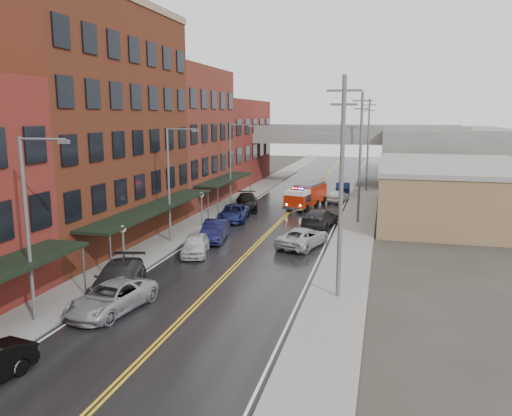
# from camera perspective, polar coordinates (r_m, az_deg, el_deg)

# --- Properties ---
(road) EXTENTS (11.00, 160.00, 0.02)m
(road) POSITION_cam_1_polar(r_m,az_deg,el_deg) (43.66, 1.70, -2.58)
(road) COLOR black
(road) RESTS_ON ground
(sidewalk_left) EXTENTS (3.00, 160.00, 0.15)m
(sidewalk_left) POSITION_cam_1_polar(r_m,az_deg,el_deg) (45.77, -7.25, -1.96)
(sidewalk_left) COLOR slate
(sidewalk_left) RESTS_ON ground
(sidewalk_right) EXTENTS (3.00, 160.00, 0.15)m
(sidewalk_right) POSITION_cam_1_polar(r_m,az_deg,el_deg) (42.68, 11.32, -3.01)
(sidewalk_right) COLOR slate
(sidewalk_right) RESTS_ON ground
(curb_left) EXTENTS (0.30, 160.00, 0.15)m
(curb_left) POSITION_cam_1_polar(r_m,az_deg,el_deg) (45.20, -5.31, -2.08)
(curb_left) COLOR gray
(curb_left) RESTS_ON ground
(curb_right) EXTENTS (0.30, 160.00, 0.15)m
(curb_right) POSITION_cam_1_polar(r_m,az_deg,el_deg) (42.79, 9.11, -2.90)
(curb_right) COLOR gray
(curb_right) RESTS_ON ground
(brick_building_b) EXTENTS (9.00, 20.00, 18.00)m
(brick_building_b) POSITION_cam_1_polar(r_m,az_deg,el_deg) (41.26, -19.08, 8.69)
(brick_building_b) COLOR #562617
(brick_building_b) RESTS_ON ground
(brick_building_c) EXTENTS (9.00, 15.00, 15.00)m
(brick_building_c) POSITION_cam_1_polar(r_m,az_deg,el_deg) (56.74, -9.18, 7.99)
(brick_building_c) COLOR maroon
(brick_building_c) RESTS_ON ground
(brick_building_far) EXTENTS (9.00, 20.00, 12.00)m
(brick_building_far) POSITION_cam_1_polar(r_m,az_deg,el_deg) (73.17, -3.63, 7.49)
(brick_building_far) COLOR maroon
(brick_building_far) RESTS_ON ground
(tan_building) EXTENTS (14.00, 22.00, 5.00)m
(tan_building) POSITION_cam_1_polar(r_m,az_deg,el_deg) (52.43, 21.59, 1.67)
(tan_building) COLOR olive
(tan_building) RESTS_ON ground
(right_far_block) EXTENTS (18.00, 30.00, 8.00)m
(right_far_block) POSITION_cam_1_polar(r_m,az_deg,el_deg) (82.14, 20.57, 5.78)
(right_far_block) COLOR slate
(right_far_block) RESTS_ON ground
(awning_1) EXTENTS (2.60, 18.00, 3.09)m
(awning_1) POSITION_cam_1_polar(r_m,az_deg,el_deg) (38.99, -11.40, 0.08)
(awning_1) COLOR black
(awning_1) RESTS_ON ground
(awning_2) EXTENTS (2.60, 13.00, 3.09)m
(awning_2) POSITION_cam_1_polar(r_m,az_deg,el_deg) (55.07, -3.48, 3.31)
(awning_2) COLOR black
(awning_2) RESTS_ON ground
(globe_lamp_1) EXTENTS (0.44, 0.44, 3.12)m
(globe_lamp_1) POSITION_cam_1_polar(r_m,az_deg,el_deg) (32.58, -14.96, -3.36)
(globe_lamp_1) COLOR #59595B
(globe_lamp_1) RESTS_ON ground
(globe_lamp_2) EXTENTS (0.44, 0.44, 3.12)m
(globe_lamp_2) POSITION_cam_1_polar(r_m,az_deg,el_deg) (45.02, -6.25, 0.75)
(globe_lamp_2) COLOR #59595B
(globe_lamp_2) RESTS_ON ground
(street_lamp_0) EXTENTS (2.64, 0.22, 9.00)m
(street_lamp_0) POSITION_cam_1_polar(r_m,az_deg,el_deg) (25.59, -24.33, -1.14)
(street_lamp_0) COLOR #59595B
(street_lamp_0) RESTS_ON ground
(street_lamp_1) EXTENTS (2.64, 0.22, 9.00)m
(street_lamp_1) POSITION_cam_1_polar(r_m,az_deg,el_deg) (39.16, -9.64, 3.44)
(street_lamp_1) COLOR #59595B
(street_lamp_1) RESTS_ON ground
(street_lamp_2) EXTENTS (2.64, 0.22, 9.00)m
(street_lamp_2) POSITION_cam_1_polar(r_m,az_deg,el_deg) (54.08, -2.71, 5.53)
(street_lamp_2) COLOR #59595B
(street_lamp_2) RESTS_ON ground
(utility_pole_0) EXTENTS (1.80, 0.24, 12.00)m
(utility_pole_0) POSITION_cam_1_polar(r_m,az_deg,el_deg) (26.81, 9.72, 2.58)
(utility_pole_0) COLOR #59595B
(utility_pole_0) RESTS_ON ground
(utility_pole_1) EXTENTS (1.80, 0.24, 12.00)m
(utility_pole_1) POSITION_cam_1_polar(r_m,az_deg,el_deg) (46.66, 11.83, 5.88)
(utility_pole_1) COLOR #59595B
(utility_pole_1) RESTS_ON ground
(utility_pole_2) EXTENTS (1.80, 0.24, 12.00)m
(utility_pole_2) POSITION_cam_1_polar(r_m,az_deg,el_deg) (66.60, 12.69, 7.21)
(utility_pole_2) COLOR #59595B
(utility_pole_2) RESTS_ON ground
(overpass) EXTENTS (40.00, 10.00, 7.50)m
(overpass) POSITION_cam_1_polar(r_m,az_deg,el_deg) (74.17, 7.25, 7.45)
(overpass) COLOR slate
(overpass) RESTS_ON ground
(fire_truck) EXTENTS (4.04, 7.42, 2.59)m
(fire_truck) POSITION_cam_1_polar(r_m,az_deg,el_deg) (54.44, 5.74, 1.51)
(fire_truck) COLOR #A21D07
(fire_truck) RESTS_ON ground
(parked_car_left_2) EXTENTS (3.31, 5.69, 1.49)m
(parked_car_left_2) POSITION_cam_1_polar(r_m,az_deg,el_deg) (27.03, -16.19, -9.81)
(parked_car_left_2) COLOR gray
(parked_car_left_2) RESTS_ON ground
(parked_car_left_3) EXTENTS (3.74, 6.17, 1.67)m
(parked_car_left_3) POSITION_cam_1_polar(r_m,az_deg,el_deg) (29.65, -15.48, -7.75)
(parked_car_left_3) COLOR black
(parked_car_left_3) RESTS_ON ground
(parked_car_left_4) EXTENTS (2.84, 4.74, 1.51)m
(parked_car_left_4) POSITION_cam_1_polar(r_m,az_deg,el_deg) (36.33, -6.96, -4.17)
(parked_car_left_4) COLOR #BEBEBE
(parked_car_left_4) RESTS_ON ground
(parked_car_left_5) EXTENTS (2.40, 5.14, 1.63)m
(parked_car_left_5) POSITION_cam_1_polar(r_m,az_deg,el_deg) (40.17, -4.76, -2.61)
(parked_car_left_5) COLOR black
(parked_car_left_5) RESTS_ON ground
(parked_car_left_6) EXTENTS (3.25, 5.76, 1.52)m
(parked_car_left_6) POSITION_cam_1_polar(r_m,az_deg,el_deg) (47.62, -2.55, -0.55)
(parked_car_left_6) COLOR #141C4B
(parked_car_left_6) RESTS_ON ground
(parked_car_left_7) EXTENTS (3.74, 6.13, 1.66)m
(parked_car_left_7) POSITION_cam_1_polar(r_m,az_deg,el_deg) (53.19, -1.08, 0.72)
(parked_car_left_7) COLOR black
(parked_car_left_7) RESTS_ON ground
(parked_car_right_0) EXTENTS (3.94, 5.88, 1.50)m
(parked_car_right_0) POSITION_cam_1_polar(r_m,az_deg,el_deg) (38.38, 5.42, -3.35)
(parked_car_right_0) COLOR #A7A9AF
(parked_car_right_0) RESTS_ON ground
(parked_car_right_1) EXTENTS (3.18, 5.85, 1.61)m
(parked_car_right_1) POSITION_cam_1_polar(r_m,az_deg,el_deg) (45.40, 7.32, -1.13)
(parked_car_right_1) COLOR #242426
(parked_car_right_1) RESTS_ON ground
(parked_car_right_2) EXTENTS (2.66, 4.51, 1.44)m
(parked_car_right_2) POSITION_cam_1_polar(r_m,az_deg,el_deg) (58.61, 9.36, 1.39)
(parked_car_right_2) COLOR white
(parked_car_right_2) RESTS_ON ground
(parked_car_right_3) EXTENTS (2.07, 5.06, 1.63)m
(parked_car_right_3) POSITION_cam_1_polar(r_m,az_deg,el_deg) (63.94, 9.90, 2.23)
(parked_car_right_3) COLOR black
(parked_car_right_3) RESTS_ON ground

